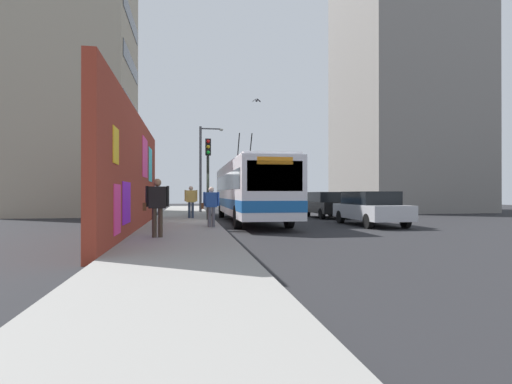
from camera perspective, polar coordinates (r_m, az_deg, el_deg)
name	(u,v)px	position (r m, az deg, el deg)	size (l,w,h in m)	color
ground_plane	(216,224)	(19.70, -5.71, -4.55)	(80.00, 80.00, 0.00)	#232326
sidewalk_slab	(183,223)	(19.65, -10.38, -4.34)	(48.00, 3.20, 0.15)	gray
graffiti_wall	(135,174)	(16.07, -16.80, 2.52)	(14.66, 0.32, 4.50)	maroon
building_far_left	(75,84)	(31.83, -24.35, 13.81)	(8.47, 7.60, 18.38)	#9E937F
building_far_right	(404,87)	(37.82, 20.35, 13.91)	(10.37, 9.95, 21.41)	gray
city_bus	(249,189)	(20.92, -0.99, 0.41)	(12.71, 2.50, 4.85)	silver
parked_car_silver	(370,208)	(19.33, 15.97, -2.14)	(4.71, 1.93, 1.58)	#B7B7BC
parked_car_black	(326,204)	(24.85, 9.99, -1.72)	(4.24, 1.79, 1.58)	black
pedestrian_near_wall	(157,202)	(12.58, -13.91, -1.45)	(0.24, 0.78, 1.79)	#3F3326
pedestrian_midblock	(191,199)	(22.10, -9.24, -1.00)	(0.23, 0.69, 1.74)	#2D3F59
pedestrian_at_curb	(211,204)	(16.16, -6.43, -1.66)	(0.22, 0.73, 1.60)	#595960
traffic_light	(208,165)	(20.54, -6.85, 3.84)	(0.49, 0.28, 4.14)	#2D382D
street_lamp	(203,163)	(29.66, -7.52, 4.19)	(0.44, 1.75, 6.26)	#4C4C51
flying_pigeons	(257,101)	(25.67, 0.08, 12.89)	(0.32, 0.51, 0.20)	#47474C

